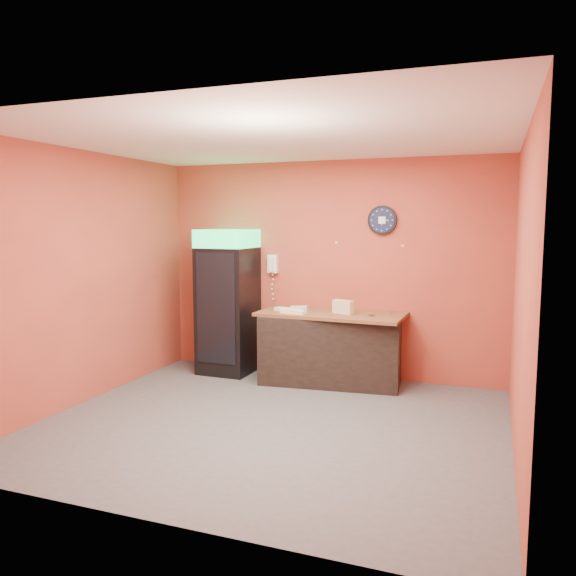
% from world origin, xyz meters
% --- Properties ---
extents(floor, '(4.50, 4.50, 0.00)m').
position_xyz_m(floor, '(0.00, 0.00, 0.00)').
color(floor, '#47474C').
rests_on(floor, ground).
extents(back_wall, '(4.50, 0.02, 2.80)m').
position_xyz_m(back_wall, '(0.00, 2.00, 1.40)').
color(back_wall, '#B94934').
rests_on(back_wall, floor).
extents(left_wall, '(0.02, 4.00, 2.80)m').
position_xyz_m(left_wall, '(-2.25, 0.00, 1.40)').
color(left_wall, '#B94934').
rests_on(left_wall, floor).
extents(right_wall, '(0.02, 4.00, 2.80)m').
position_xyz_m(right_wall, '(2.25, 0.00, 1.40)').
color(right_wall, '#B94934').
rests_on(right_wall, floor).
extents(ceiling, '(4.50, 4.00, 0.02)m').
position_xyz_m(ceiling, '(0.00, 0.00, 2.80)').
color(ceiling, white).
rests_on(ceiling, back_wall).
extents(beverage_cooler, '(0.68, 0.70, 1.92)m').
position_xyz_m(beverage_cooler, '(-1.30, 1.61, 0.94)').
color(beverage_cooler, black).
rests_on(beverage_cooler, floor).
extents(prep_counter, '(1.78, 0.93, 0.85)m').
position_xyz_m(prep_counter, '(0.14, 1.62, 0.43)').
color(prep_counter, black).
rests_on(prep_counter, floor).
extents(wall_clock, '(0.36, 0.06, 0.36)m').
position_xyz_m(wall_clock, '(0.69, 1.97, 2.04)').
color(wall_clock, black).
rests_on(wall_clock, back_wall).
extents(wall_phone, '(0.13, 0.11, 0.24)m').
position_xyz_m(wall_phone, '(-0.77, 1.95, 1.45)').
color(wall_phone, white).
rests_on(wall_phone, back_wall).
extents(butcher_paper, '(1.82, 0.89, 0.04)m').
position_xyz_m(butcher_paper, '(0.14, 1.62, 0.87)').
color(butcher_paper, brown).
rests_on(butcher_paper, prep_counter).
extents(sub_roll_stack, '(0.28, 0.18, 0.17)m').
position_xyz_m(sub_roll_stack, '(0.31, 1.57, 0.98)').
color(sub_roll_stack, beige).
rests_on(sub_roll_stack, butcher_paper).
extents(wrapped_sandwich_left, '(0.29, 0.17, 0.04)m').
position_xyz_m(wrapped_sandwich_left, '(-0.43, 1.53, 0.91)').
color(wrapped_sandwich_left, white).
rests_on(wrapped_sandwich_left, butcher_paper).
extents(wrapped_sandwich_mid, '(0.33, 0.16, 0.04)m').
position_xyz_m(wrapped_sandwich_mid, '(-0.27, 1.38, 0.92)').
color(wrapped_sandwich_mid, white).
rests_on(wrapped_sandwich_mid, butcher_paper).
extents(wrapped_sandwich_right, '(0.26, 0.21, 0.04)m').
position_xyz_m(wrapped_sandwich_right, '(-0.32, 1.76, 0.91)').
color(wrapped_sandwich_right, white).
rests_on(wrapped_sandwich_right, butcher_paper).
extents(kitchen_tool, '(0.06, 0.06, 0.06)m').
position_xyz_m(kitchen_tool, '(-0.21, 1.77, 0.92)').
color(kitchen_tool, silver).
rests_on(kitchen_tool, butcher_paper).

